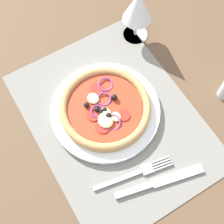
{
  "coord_description": "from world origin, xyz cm",
  "views": [
    {
      "loc": [
        25.11,
        -15.64,
        68.93
      ],
      "look_at": [
        -0.76,
        0.0,
        2.75
      ],
      "focal_mm": 51.66,
      "sensor_mm": 36.0,
      "label": 1
    }
  ],
  "objects_px": {
    "fork": "(137,173)",
    "knife": "(160,181)",
    "wine_glass": "(138,8)",
    "plate": "(105,111)",
    "pizza": "(105,108)"
  },
  "relations": [
    {
      "from": "plate",
      "to": "fork",
      "type": "xyz_separation_m",
      "value": [
        0.16,
        -0.01,
        -0.0
      ]
    },
    {
      "from": "knife",
      "to": "wine_glass",
      "type": "bearing_deg",
      "value": 78.23
    },
    {
      "from": "knife",
      "to": "wine_glass",
      "type": "relative_size",
      "value": 1.33
    },
    {
      "from": "knife",
      "to": "pizza",
      "type": "bearing_deg",
      "value": 108.19
    },
    {
      "from": "plate",
      "to": "pizza",
      "type": "distance_m",
      "value": 0.02
    },
    {
      "from": "fork",
      "to": "knife",
      "type": "xyz_separation_m",
      "value": [
        0.04,
        0.03,
        0.0
      ]
    },
    {
      "from": "plate",
      "to": "wine_glass",
      "type": "height_order",
      "value": "wine_glass"
    },
    {
      "from": "pizza",
      "to": "wine_glass",
      "type": "height_order",
      "value": "wine_glass"
    },
    {
      "from": "fork",
      "to": "pizza",
      "type": "bearing_deg",
      "value": 95.46
    },
    {
      "from": "pizza",
      "to": "knife",
      "type": "distance_m",
      "value": 0.2
    },
    {
      "from": "plate",
      "to": "pizza",
      "type": "xyz_separation_m",
      "value": [
        0.0,
        -0.0,
        0.02
      ]
    },
    {
      "from": "plate",
      "to": "wine_glass",
      "type": "relative_size",
      "value": 1.71
    },
    {
      "from": "fork",
      "to": "knife",
      "type": "bearing_deg",
      "value": -41.96
    },
    {
      "from": "fork",
      "to": "knife",
      "type": "height_order",
      "value": "knife"
    },
    {
      "from": "fork",
      "to": "wine_glass",
      "type": "height_order",
      "value": "wine_glass"
    }
  ]
}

